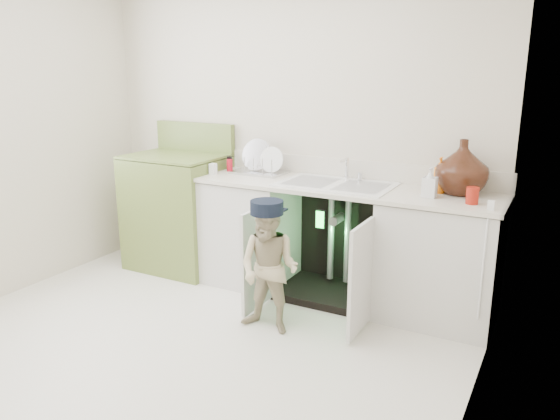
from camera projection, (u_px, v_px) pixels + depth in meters
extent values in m
plane|color=silver|center=(183.00, 346.00, 3.55)|extent=(3.50, 3.50, 0.00)
cube|color=beige|center=(289.00, 130.00, 4.51)|extent=(3.50, 2.50, 0.02)
cube|color=beige|center=(483.00, 186.00, 2.43)|extent=(2.50, 3.00, 0.02)
cube|color=silver|center=(246.00, 230.00, 4.58)|extent=(0.80, 0.60, 0.86)
cube|color=silver|center=(439.00, 261.00, 3.85)|extent=(0.80, 0.60, 0.86)
cube|color=black|center=(347.00, 235.00, 4.44)|extent=(0.80, 0.06, 0.86)
cube|color=black|center=(333.00, 292.00, 4.32)|extent=(0.80, 0.60, 0.06)
cylinder|color=gray|center=(331.00, 237.00, 4.32)|extent=(0.05, 0.05, 0.70)
cylinder|color=gray|center=(347.00, 240.00, 4.26)|extent=(0.05, 0.05, 0.70)
cylinder|color=gray|center=(337.00, 219.00, 4.21)|extent=(0.07, 0.18, 0.07)
cube|color=silver|center=(257.00, 259.00, 3.98)|extent=(0.03, 0.40, 0.76)
cube|color=silver|center=(361.00, 279.00, 3.61)|extent=(0.02, 0.40, 0.76)
cube|color=silver|center=(336.00, 187.00, 4.10)|extent=(2.44, 0.64, 0.03)
cube|color=silver|center=(350.00, 169.00, 4.32)|extent=(2.44, 0.02, 0.15)
cube|color=white|center=(336.00, 186.00, 4.09)|extent=(0.85, 0.55, 0.02)
cube|color=gray|center=(311.00, 182.00, 4.18)|extent=(0.34, 0.40, 0.01)
cube|color=gray|center=(362.00, 187.00, 4.00)|extent=(0.34, 0.40, 0.01)
cylinder|color=silver|center=(347.00, 168.00, 4.26)|extent=(0.03, 0.03, 0.17)
cylinder|color=silver|center=(344.00, 160.00, 4.19)|extent=(0.02, 0.14, 0.02)
cylinder|color=silver|center=(360.00, 176.00, 4.22)|extent=(0.04, 0.04, 0.06)
cylinder|color=white|center=(483.00, 267.00, 3.40)|extent=(0.01, 0.01, 0.70)
cube|color=white|center=(491.00, 205.00, 3.38)|extent=(0.04, 0.02, 0.06)
cube|color=silver|center=(260.00, 172.00, 4.53)|extent=(0.43, 0.29, 0.02)
cylinder|color=silver|center=(257.00, 162.00, 4.54)|extent=(0.27, 0.10, 0.26)
cylinder|color=white|center=(272.00, 165.00, 4.46)|extent=(0.21, 0.06, 0.21)
cylinder|color=silver|center=(235.00, 164.00, 4.50)|extent=(0.01, 0.01, 0.12)
cylinder|color=silver|center=(244.00, 165.00, 4.46)|extent=(0.01, 0.01, 0.12)
cylinder|color=silver|center=(253.00, 166.00, 4.42)|extent=(0.01, 0.01, 0.12)
cylinder|color=silver|center=(262.00, 166.00, 4.38)|extent=(0.01, 0.01, 0.12)
cylinder|color=silver|center=(272.00, 167.00, 4.34)|extent=(0.01, 0.01, 0.12)
imported|color=#452013|center=(462.00, 167.00, 3.76)|extent=(0.36, 0.36, 0.38)
imported|color=orange|center=(440.00, 175.00, 3.81)|extent=(0.10, 0.10, 0.25)
imported|color=white|center=(430.00, 183.00, 3.69)|extent=(0.09, 0.09, 0.20)
cylinder|color=#A21B0D|center=(472.00, 196.00, 3.52)|extent=(0.08, 0.08, 0.11)
cylinder|color=red|center=(230.00, 165.00, 4.61)|extent=(0.05, 0.05, 0.10)
cylinder|color=tan|center=(213.00, 167.00, 4.59)|extent=(0.06, 0.06, 0.08)
cylinder|color=black|center=(230.00, 163.00, 4.65)|extent=(0.04, 0.04, 0.12)
cube|color=white|center=(213.00, 169.00, 4.47)|extent=(0.05, 0.05, 0.09)
cube|color=olive|center=(178.00, 213.00, 4.86)|extent=(0.82, 0.65, 0.99)
cube|color=olive|center=(176.00, 156.00, 4.73)|extent=(0.82, 0.65, 0.02)
cube|color=olive|center=(195.00, 137.00, 4.93)|extent=(0.82, 0.06, 0.26)
cylinder|color=black|center=(145.00, 158.00, 4.69)|extent=(0.18, 0.18, 0.02)
cylinder|color=silver|center=(145.00, 156.00, 4.68)|extent=(0.22, 0.22, 0.01)
cylinder|color=black|center=(169.00, 153.00, 4.96)|extent=(0.18, 0.18, 0.02)
cylinder|color=silver|center=(169.00, 151.00, 4.95)|extent=(0.22, 0.22, 0.01)
cylinder|color=black|center=(183.00, 162.00, 4.50)|extent=(0.18, 0.18, 0.02)
cylinder|color=silver|center=(183.00, 160.00, 4.50)|extent=(0.22, 0.22, 0.01)
cylinder|color=black|center=(206.00, 156.00, 4.77)|extent=(0.18, 0.18, 0.02)
cylinder|color=silver|center=(206.00, 155.00, 4.77)|extent=(0.22, 0.22, 0.01)
imported|color=tan|center=(269.00, 269.00, 3.65)|extent=(0.44, 0.35, 0.90)
cylinder|color=black|center=(269.00, 208.00, 3.55)|extent=(0.22, 0.22, 0.09)
cube|color=black|center=(276.00, 210.00, 3.64)|extent=(0.17, 0.09, 0.01)
cube|color=black|center=(320.00, 219.00, 3.83)|extent=(0.07, 0.01, 0.14)
cube|color=#26F23F|center=(320.00, 220.00, 3.83)|extent=(0.06, 0.00, 0.12)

